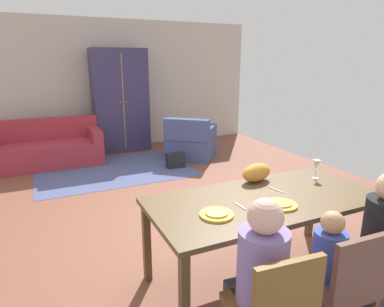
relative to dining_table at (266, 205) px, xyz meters
name	(u,v)px	position (x,y,z in m)	size (l,w,h in m)	color
ground_plane	(164,201)	(-0.20, 1.94, -0.70)	(6.59, 6.61, 0.02)	brown
back_wall	(108,85)	(-0.20, 5.30, 0.66)	(6.59, 0.10, 2.70)	beige
dining_table	(266,205)	(0.00, 0.00, 0.00)	(1.96, 0.92, 0.76)	brown
plate_near_man	(216,215)	(-0.54, -0.12, 0.08)	(0.25, 0.25, 0.02)	yellow
pizza_near_man	(217,213)	(-0.54, -0.12, 0.09)	(0.17, 0.17, 0.01)	#DE9750
plate_near_child	(281,205)	(0.00, -0.18, 0.08)	(0.25, 0.25, 0.02)	yellow
pizza_near_child	(281,203)	(0.00, -0.18, 0.09)	(0.17, 0.17, 0.01)	gold
wine_glass	(316,165)	(0.70, 0.18, 0.20)	(0.07, 0.07, 0.19)	silver
fork	(240,206)	(-0.29, -0.05, 0.07)	(0.02, 0.15, 0.01)	silver
knife	(276,190)	(0.18, 0.10, 0.07)	(0.01, 0.17, 0.01)	silver
person_man	(258,287)	(-0.54, -0.64, -0.18)	(0.30, 0.41, 1.11)	#364149
dining_chair_child	(343,283)	(0.00, -0.82, -0.20)	(0.44, 0.44, 0.87)	brown
person_child	(323,276)	(0.00, -0.65, -0.26)	(0.22, 0.29, 0.92)	#3B2D50
person_woman	(377,247)	(0.54, -0.64, -0.18)	(0.30, 0.40, 1.11)	#3B4059
cat	(256,173)	(0.15, 0.36, 0.15)	(0.32, 0.16, 0.17)	gold
area_rug	(115,170)	(-0.53, 3.55, -0.69)	(2.60, 1.80, 0.01)	#4E5684
couch	(44,149)	(-1.60, 4.41, -0.39)	(1.99, 0.86, 0.82)	#A22E3B
armchair	(191,142)	(1.02, 3.71, -0.37)	(1.20, 1.21, 0.82)	#434D81
armoire	(120,101)	(-0.05, 4.91, 0.36)	(1.10, 0.59, 2.10)	#383057
handbag	(175,160)	(0.50, 3.25, -0.56)	(0.32, 0.16, 0.26)	black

